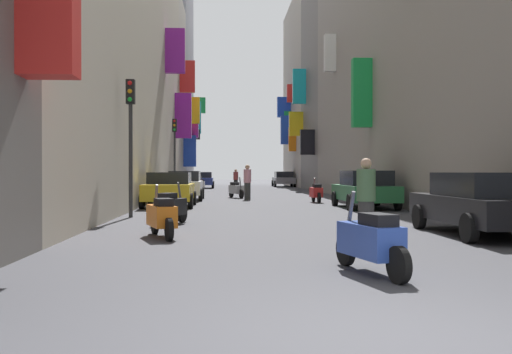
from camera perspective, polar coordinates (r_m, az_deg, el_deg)
The scene contains 25 objects.
ground_plane at distance 34.70m, azimuth -0.37°, elevation -1.82°, with size 140.00×140.00×0.00m, color #38383D.
building_left_mid_a at distance 28.22m, azimuth -16.36°, elevation 12.14°, with size 7.12×32.54×14.22m.
building_left_mid_b at distance 48.00m, azimuth -10.79°, elevation 7.91°, with size 7.36×8.01×15.22m.
building_left_mid_c at distance 55.33m, azimuth -9.82°, elevation 9.65°, with size 7.26×6.15×20.47m.
building_left_far at distance 62.03m, azimuth -9.11°, elevation 9.28°, with size 7.37×7.28×21.77m.
building_right_mid_a at distance 35.06m, azimuth 13.36°, elevation 13.84°, with size 6.88×16.68×19.02m.
building_right_mid_b at distance 47.00m, azimuth 8.83°, elevation 8.64°, with size 7.18×8.90×16.14m.
building_right_mid_c at distance 58.61m, azimuth 6.39°, elevation 8.05°, with size 7.34×14.68×18.24m.
parked_car_black at distance 13.82m, azimuth 21.16°, elevation -2.31°, with size 1.90×4.44×1.40m.
parked_car_green at distance 22.99m, azimuth 10.63°, elevation -1.11°, with size 1.95×4.40×1.46m.
parked_car_yellow at distance 23.70m, azimuth -8.48°, elevation -1.12°, with size 2.02×4.00×1.39m.
parked_car_blue at distance 50.54m, azimuth -5.27°, elevation -0.26°, with size 1.98×4.08×1.39m.
parked_car_white at distance 29.33m, azimuth -6.99°, elevation -0.76°, with size 1.85×4.10×1.45m.
parked_car_grey at distance 55.19m, azimuth 2.73°, elevation -0.17°, with size 2.01×4.29×1.44m.
scooter_blue at distance 8.20m, azimuth 11.16°, elevation -6.15°, with size 0.72×1.95×1.13m.
scooter_orange at distance 12.65m, azimuth -9.24°, elevation -3.80°, with size 0.78×1.91×1.13m.
scooter_silver at distance 31.33m, azimuth -1.96°, elevation -1.23°, with size 0.82×1.85×1.13m.
scooter_black at distance 15.74m, azimuth -8.38°, elevation -2.95°, with size 0.81×1.74×1.13m.
scooter_white at distance 43.27m, azimuth -5.35°, elevation -0.75°, with size 0.45×1.78×1.13m.
scooter_red at distance 26.86m, azimuth 5.93°, elevation -1.52°, with size 0.48×1.81×1.13m.
pedestrian_crossing at distance 29.32m, azimuth -0.85°, elevation -0.51°, with size 0.41×0.41×1.77m.
pedestrian_near_left at distance 11.91m, azimuth 10.75°, elevation -2.24°, with size 0.53×0.53×1.69m.
pedestrian_near_right at distance 45.71m, azimuth -2.00°, elevation -0.25°, with size 0.39×0.39×1.62m.
traffic_light_near_corner at distance 34.23m, azimuth -7.99°, elevation 3.24°, with size 0.26×0.34×4.49m.
traffic_light_far_corner at distance 18.44m, azimuth -12.21°, elevation 5.14°, with size 0.26×0.34×4.26m.
Camera 1 is at (-1.74, -4.63, 1.41)m, focal length 40.77 mm.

